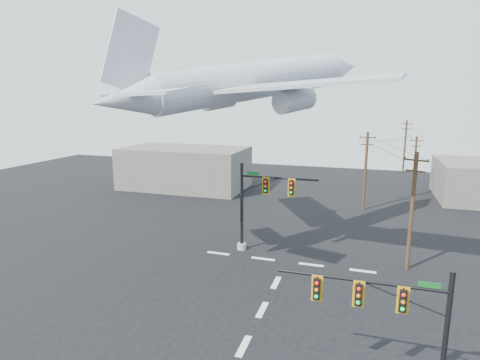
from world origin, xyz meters
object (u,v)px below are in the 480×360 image
(utility_pole_b, at_px, (365,170))
(utility_pole_d, at_px, (405,146))
(utility_pole_c, at_px, (414,166))
(airliner, at_px, (255,82))
(signal_mast_near, at_px, (399,326))
(signal_mast_far, at_px, (257,206))
(utility_pole_a, at_px, (412,210))

(utility_pole_b, relative_size, utility_pole_d, 0.99)
(utility_pole_b, bearing_deg, utility_pole_c, 63.82)
(airliner, bearing_deg, signal_mast_near, -111.67)
(utility_pole_c, bearing_deg, airliner, -112.38)
(signal_mast_near, distance_m, signal_mast_far, 18.48)
(utility_pole_a, bearing_deg, signal_mast_near, -73.24)
(signal_mast_near, bearing_deg, utility_pole_d, 85.54)
(signal_mast_far, distance_m, utility_pole_d, 46.92)
(signal_mast_far, xyz_separation_m, utility_pole_b, (8.68, 16.88, 0.73))
(signal_mast_far, bearing_deg, utility_pole_d, 71.23)
(signal_mast_near, bearing_deg, airliner, 125.39)
(utility_pole_b, xyz_separation_m, utility_pole_c, (6.24, 8.83, -0.58))
(signal_mast_far, relative_size, airliner, 0.32)
(utility_pole_c, bearing_deg, utility_pole_b, -117.22)
(utility_pole_d, xyz_separation_m, airliner, (-15.35, -44.59, 9.58))
(signal_mast_far, height_order, utility_pole_c, utility_pole_c)
(utility_pole_b, height_order, utility_pole_d, utility_pole_d)
(utility_pole_a, height_order, utility_pole_b, utility_pole_b)
(utility_pole_a, distance_m, utility_pole_d, 44.50)
(utility_pole_c, xyz_separation_m, utility_pole_d, (0.18, 18.71, 0.61))
(utility_pole_b, xyz_separation_m, airliner, (-8.94, -17.05, 9.61))
(utility_pole_a, xyz_separation_m, utility_pole_b, (-3.56, 16.86, 0.03))
(utility_pole_c, relative_size, utility_pole_d, 0.88)
(signal_mast_far, bearing_deg, signal_mast_near, -55.57)
(signal_mast_near, relative_size, utility_pole_b, 0.80)
(utility_pole_b, distance_m, airliner, 21.52)
(signal_mast_far, height_order, utility_pole_a, utility_pole_a)
(signal_mast_near, bearing_deg, utility_pole_b, 93.14)
(signal_mast_near, height_order, airliner, airliner)
(utility_pole_b, distance_m, utility_pole_d, 28.28)
(utility_pole_a, xyz_separation_m, utility_pole_c, (2.67, 25.70, -0.55))
(utility_pole_a, height_order, airliner, airliner)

